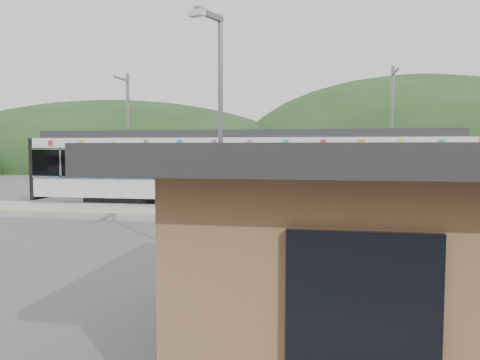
# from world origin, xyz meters

# --- Properties ---
(ground) EXTENTS (120.00, 120.00, 0.00)m
(ground) POSITION_xyz_m (0.00, 0.00, 0.00)
(ground) COLOR #4C4C4F
(ground) RESTS_ON ground
(hills) EXTENTS (146.00, 149.00, 26.00)m
(hills) POSITION_xyz_m (6.19, 5.29, 0.00)
(hills) COLOR #1E3D19
(hills) RESTS_ON ground
(platform) EXTENTS (26.00, 3.20, 0.30)m
(platform) POSITION_xyz_m (0.00, 3.30, 0.15)
(platform) COLOR #9E9E99
(platform) RESTS_ON ground
(yellow_line) EXTENTS (26.00, 0.10, 0.01)m
(yellow_line) POSITION_xyz_m (0.00, 2.00, 0.30)
(yellow_line) COLOR yellow
(yellow_line) RESTS_ON platform
(train) EXTENTS (20.44, 3.01, 3.74)m
(train) POSITION_xyz_m (-0.15, 6.00, 2.06)
(train) COLOR black
(train) RESTS_ON ground
(catenary_mast_west) EXTENTS (0.18, 1.80, 7.00)m
(catenary_mast_west) POSITION_xyz_m (-7.00, 8.56, 3.65)
(catenary_mast_west) COLOR slate
(catenary_mast_west) RESTS_ON ground
(catenary_mast_east) EXTENTS (0.18, 1.80, 7.00)m
(catenary_mast_east) POSITION_xyz_m (7.00, 8.56, 3.65)
(catenary_mast_east) COLOR slate
(catenary_mast_east) RESTS_ON ground
(lamp_post) EXTENTS (0.48, 1.11, 6.03)m
(lamp_post) POSITION_xyz_m (1.24, -5.17, 3.60)
(lamp_post) COLOR slate
(lamp_post) RESTS_ON ground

